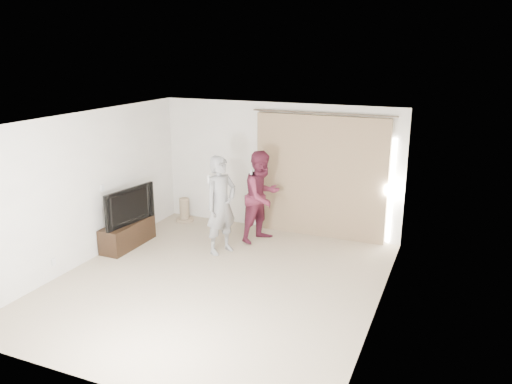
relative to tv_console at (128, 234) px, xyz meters
The scene contains 10 objects.
floor 2.39m from the tv_console, 18.07° to the right, with size 5.50×5.50×0.00m, color tan.
wall_back 3.21m from the tv_console, 41.60° to the left, with size 5.00×0.04×2.60m, color silver.
wall_left 1.32m from the tv_console, 107.63° to the right, with size 0.04×5.50×2.60m.
ceiling 3.36m from the tv_console, 18.07° to the right, with size 5.00×5.50×0.01m, color white.
curtain 3.85m from the tv_console, 31.41° to the left, with size 2.80×0.11×2.46m.
tv_console is the anchor object (origin of this frame).
tv 0.57m from the tv_console, 90.00° to the right, with size 1.18×0.16×0.68m, color black.
scratching_post 1.68m from the tv_console, 81.49° to the left, with size 0.38×0.38×0.50m.
person_man 1.94m from the tv_console, 13.66° to the left, with size 0.66×0.77×1.80m.
person_woman 2.64m from the tv_console, 29.54° to the left, with size 0.95×1.05×1.78m.
Camera 1 is at (3.40, -6.46, 3.60)m, focal length 35.00 mm.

